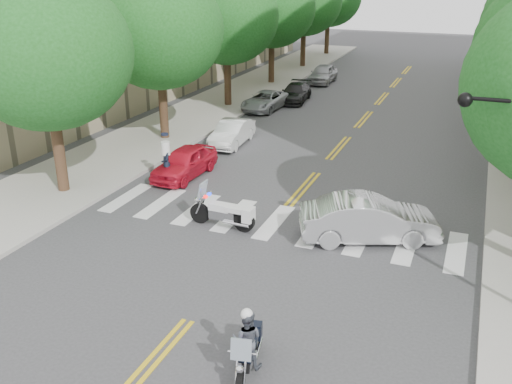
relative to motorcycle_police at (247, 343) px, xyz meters
The scene contains 16 objects.
ground 2.58m from the motorcycle_police, 150.96° to the left, with size 140.00×140.00×0.00m, color #38383A.
sidewalk_left 25.97m from the motorcycle_police, 116.68° to the left, with size 5.00×60.00×0.15m, color #9E9991.
tree_l_0 13.97m from the motorcycle_police, 146.70° to the left, with size 6.40×6.40×8.45m.
tree_l_1 19.34m from the motorcycle_police, 125.79° to the left, with size 6.40×6.40×8.45m.
tree_l_2 26.10m from the motorcycle_police, 115.28° to the left, with size 6.40×6.40×8.45m.
tree_l_3 33.41m from the motorcycle_police, 109.35° to the left, with size 6.40×6.40×8.45m.
tree_l_4 40.98m from the motorcycle_police, 105.62° to the left, with size 6.40×6.40×8.45m.
motorcycle_police is the anchor object (origin of this frame).
motorcycle_parked 7.52m from the motorcycle_police, 117.80° to the left, with size 2.47×0.59×1.59m.
officer_standing 12.36m from the motorcycle_police, 128.28° to the left, with size 0.64×0.42×1.75m, color black.
convertible 7.65m from the motorcycle_police, 80.83° to the left, with size 1.58×4.54×1.50m, color silver.
parked_car_a 12.98m from the motorcycle_police, 124.52° to the left, with size 1.53×3.80×1.29m, color red.
parked_car_b 17.34m from the motorcycle_police, 115.11° to the left, with size 1.30×3.73×1.23m, color white.
parked_car_c 24.79m from the motorcycle_police, 109.94° to the left, with size 1.89×4.09×1.14m, color #A3A6AB.
parked_car_d 27.21m from the motorcycle_police, 105.79° to the left, with size 1.63×4.01×1.16m, color black.
parked_car_e 33.89m from the motorcycle_police, 102.64° to the left, with size 1.64×4.07×1.39m, color #A6A5AB.
Camera 1 is at (6.22, -10.89, 8.60)m, focal length 40.00 mm.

